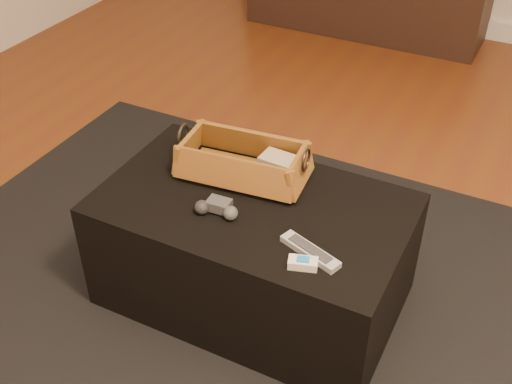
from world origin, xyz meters
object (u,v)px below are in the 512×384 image
at_px(wicker_basket, 243,163).
at_px(cream_gadget, 303,263).
at_px(tv_remote, 235,170).
at_px(silver_remote, 310,251).
at_px(game_controller, 217,208).
at_px(ottoman, 253,251).

bearing_deg(wicker_basket, cream_gadget, -41.72).
relative_size(wicker_basket, cream_gadget, 4.95).
xyz_separation_m(tv_remote, cream_gadget, (0.38, -0.30, -0.01)).
relative_size(wicker_basket, silver_remote, 2.24).
distance_m(wicker_basket, game_controller, 0.23).
height_order(wicker_basket, cream_gadget, wicker_basket).
relative_size(wicker_basket, game_controller, 3.11).
bearing_deg(tv_remote, game_controller, -89.32).
bearing_deg(tv_remote, silver_remote, -44.86).
height_order(ottoman, tv_remote, tv_remote).
bearing_deg(silver_remote, wicker_basket, 143.71).
relative_size(game_controller, silver_remote, 0.72).
relative_size(ottoman, game_controller, 6.78).
bearing_deg(ottoman, silver_remote, -29.29).
height_order(ottoman, silver_remote, silver_remote).
relative_size(ottoman, cream_gadget, 10.77).
height_order(tv_remote, cream_gadget, tv_remote).
xyz_separation_m(tv_remote, game_controller, (0.05, -0.20, -0.00)).
bearing_deg(wicker_basket, ottoman, -50.08).
distance_m(ottoman, wicker_basket, 0.30).
relative_size(ottoman, silver_remote, 4.88).
height_order(game_controller, cream_gadget, game_controller).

